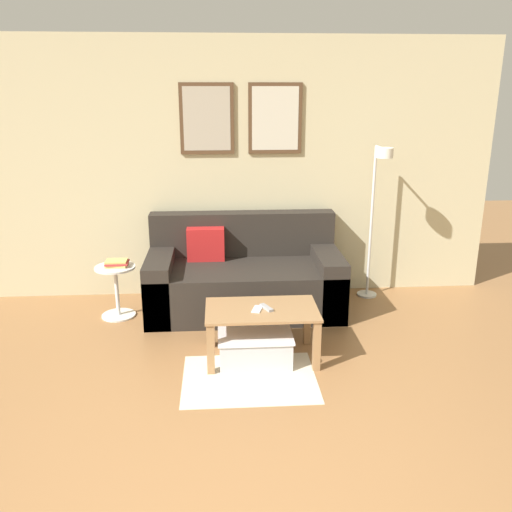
# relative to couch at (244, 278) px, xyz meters

# --- Properties ---
(wall_back) EXTENTS (5.60, 0.09, 2.55)m
(wall_back) POSITION_rel_couch_xyz_m (-0.25, 0.48, 0.98)
(wall_back) COLOR #C6BC93
(wall_back) RESTS_ON ground_plane
(area_rug) EXTENTS (0.99, 0.76, 0.01)m
(area_rug) POSITION_rel_couch_xyz_m (-0.02, -1.37, -0.30)
(area_rug) COLOR beige
(area_rug) RESTS_ON ground_plane
(couch) EXTENTS (1.83, 0.92, 0.89)m
(couch) POSITION_rel_couch_xyz_m (0.00, 0.00, 0.00)
(couch) COLOR #28231E
(couch) RESTS_ON ground_plane
(coffee_table) EXTENTS (0.88, 0.52, 0.42)m
(coffee_table) POSITION_rel_couch_xyz_m (0.09, -1.04, 0.03)
(coffee_table) COLOR #997047
(coffee_table) RESTS_ON ground_plane
(storage_bin) EXTENTS (0.58, 0.44, 0.24)m
(storage_bin) POSITION_rel_couch_xyz_m (0.04, -1.08, -0.18)
(storage_bin) COLOR #B2B2B7
(storage_bin) RESTS_ON ground_plane
(floor_lamp) EXTENTS (0.20, 0.45, 1.54)m
(floor_lamp) POSITION_rel_couch_xyz_m (1.29, 0.10, 0.73)
(floor_lamp) COLOR silver
(floor_lamp) RESTS_ON ground_plane
(side_table) EXTENTS (0.37, 0.37, 0.49)m
(side_table) POSITION_rel_couch_xyz_m (-1.19, -0.12, -0.01)
(side_table) COLOR silver
(side_table) RESTS_ON ground_plane
(book_stack) EXTENTS (0.21, 0.17, 0.05)m
(book_stack) POSITION_rel_couch_xyz_m (-1.18, -0.11, 0.22)
(book_stack) COLOR #D8C666
(book_stack) RESTS_ON side_table
(remote_control) EXTENTS (0.10, 0.15, 0.02)m
(remote_control) POSITION_rel_couch_xyz_m (0.13, -1.04, 0.13)
(remote_control) COLOR #99999E
(remote_control) RESTS_ON coffee_table
(cell_phone) EXTENTS (0.10, 0.15, 0.01)m
(cell_phone) POSITION_rel_couch_xyz_m (0.06, -1.05, 0.12)
(cell_phone) COLOR silver
(cell_phone) RESTS_ON coffee_table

